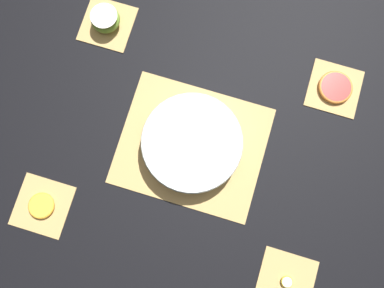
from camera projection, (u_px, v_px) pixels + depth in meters
ground_plane at (192, 146)px, 1.09m from camera, size 6.00×6.00×0.00m
bamboo_mat_center at (192, 146)px, 1.09m from camera, size 0.41×0.35×0.01m
coaster_mat_near_left at (334, 88)px, 1.11m from camera, size 0.15×0.15×0.01m
coaster_mat_near_right at (107, 24)px, 1.14m from camera, size 0.15×0.15×0.01m
coaster_mat_far_left at (286, 281)px, 1.03m from camera, size 0.15×0.15×0.01m
coaster_mat_far_right at (42, 206)px, 1.06m from camera, size 0.15×0.15×0.01m
fruit_salad_bowl at (192, 143)px, 1.05m from camera, size 0.28×0.28×0.07m
apple_half at (105, 19)px, 1.12m from camera, size 0.09×0.09×0.05m
orange_slice_whole at (41, 206)px, 1.05m from camera, size 0.07×0.07×0.01m
banana_coin_single at (287, 282)px, 1.02m from camera, size 0.03×0.03×0.01m
grapefruit_slice at (336, 87)px, 1.10m from camera, size 0.10×0.10×0.01m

